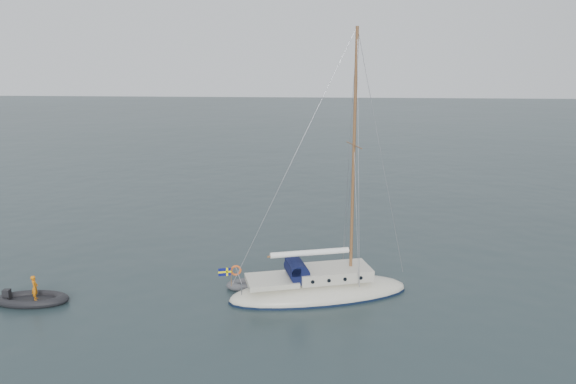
{
  "coord_description": "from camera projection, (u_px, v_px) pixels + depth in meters",
  "views": [
    {
      "loc": [
        0.32,
        -28.85,
        12.12
      ],
      "look_at": [
        -1.98,
        0.0,
        5.19
      ],
      "focal_mm": 35.0,
      "sensor_mm": 36.0,
      "label": 1
    }
  ],
  "objects": [
    {
      "name": "sailboat",
      "position": [
        320.0,
        277.0,
        29.09
      ],
      "size": [
        9.99,
        2.99,
        14.23
      ],
      "rotation": [
        0.0,
        0.0,
        0.29
      ],
      "color": "beige",
      "rests_on": "ground"
    },
    {
      "name": "rib",
      "position": [
        32.0,
        299.0,
        28.46
      ],
      "size": [
        3.72,
        1.69,
        1.49
      ],
      "rotation": [
        0.0,
        0.0,
        0.09
      ],
      "color": "black",
      "rests_on": "ground"
    },
    {
      "name": "dinghy",
      "position": [
        253.0,
        285.0,
        30.3
      ],
      "size": [
        2.88,
        1.3,
        0.41
      ],
      "rotation": [
        0.0,
        0.0,
        0.13
      ],
      "color": "#4D4D52",
      "rests_on": "ground"
    },
    {
      "name": "ground",
      "position": [
        324.0,
        284.0,
        30.82
      ],
      "size": [
        300.0,
        300.0,
        0.0
      ],
      "primitive_type": "plane",
      "color": "black",
      "rests_on": "ground"
    }
  ]
}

